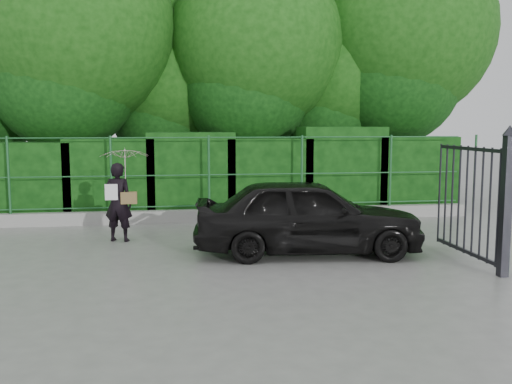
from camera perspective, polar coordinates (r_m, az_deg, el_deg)
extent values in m
plane|color=gray|center=(9.55, -5.25, -7.61)|extent=(80.00, 80.00, 0.00)
cube|color=#9E9E99|center=(13.92, -6.33, -2.41)|extent=(14.00, 0.25, 0.30)
cylinder|color=#20592C|center=(14.27, -23.50, 1.54)|extent=(0.06, 0.06, 1.80)
cylinder|color=#20592C|center=(13.85, -14.27, 1.75)|extent=(0.06, 0.06, 1.80)
cylinder|color=#20592C|center=(13.81, -4.73, 1.93)|extent=(0.06, 0.06, 1.80)
cylinder|color=#20592C|center=(14.15, 4.60, 2.05)|extent=(0.06, 0.06, 1.80)
cylinder|color=#20592C|center=(14.84, 13.29, 2.11)|extent=(0.06, 0.06, 1.80)
cylinder|color=#20592C|center=(15.84, 21.04, 2.12)|extent=(0.06, 0.06, 1.80)
cylinder|color=#20592C|center=(13.88, -6.35, -1.39)|extent=(13.60, 0.03, 0.03)
cylinder|color=#20592C|center=(13.80, -6.39, 1.70)|extent=(13.60, 0.03, 0.03)
cylinder|color=#20592C|center=(13.75, -6.44, 5.43)|extent=(13.60, 0.03, 0.03)
cube|color=black|center=(15.21, -21.77, 1.01)|extent=(2.20, 1.20, 1.92)
cube|color=black|center=(14.87, -14.25, 1.34)|extent=(2.20, 1.20, 2.01)
cube|color=black|center=(14.80, -6.53, 1.77)|extent=(2.20, 1.20, 2.16)
cube|color=black|center=(15.01, 1.13, 1.57)|extent=(2.20, 1.20, 2.00)
cube|color=black|center=(15.46, 8.46, 2.21)|extent=(2.20, 1.20, 2.30)
cube|color=black|center=(16.17, 15.25, 1.77)|extent=(2.20, 1.20, 2.03)
cylinder|color=black|center=(16.62, -17.25, 6.10)|extent=(0.36, 0.36, 4.50)
sphere|color=#14470F|center=(16.82, -17.59, 15.33)|extent=(5.40, 5.40, 5.40)
cylinder|color=black|center=(17.75, -8.52, 4.34)|extent=(0.36, 0.36, 3.25)
sphere|color=#14470F|center=(17.77, -8.64, 10.63)|extent=(3.90, 3.90, 3.90)
cylinder|color=black|center=(16.92, -0.01, 5.99)|extent=(0.36, 0.36, 4.25)
sphere|color=#14470F|center=(17.08, -0.01, 14.58)|extent=(5.10, 5.10, 5.10)
cylinder|color=black|center=(18.15, 7.52, 4.80)|extent=(0.36, 0.36, 3.50)
sphere|color=#14470F|center=(18.20, 7.62, 11.43)|extent=(4.20, 4.20, 4.20)
cylinder|color=black|center=(18.42, 13.93, 6.64)|extent=(0.36, 0.36, 4.75)
sphere|color=#14470F|center=(18.64, 14.19, 15.43)|extent=(5.70, 5.70, 5.70)
cube|color=#222228|center=(9.61, 23.70, -1.39)|extent=(0.14, 0.14, 2.20)
cone|color=#222228|center=(9.52, 24.05, 5.66)|extent=(0.22, 0.22, 0.16)
cube|color=#222228|center=(10.74, 20.19, -5.55)|extent=(0.05, 2.00, 0.06)
cube|color=#222228|center=(10.52, 20.59, 4.07)|extent=(0.05, 2.00, 0.06)
cylinder|color=#222228|center=(9.78, 23.07, -1.51)|extent=(0.04, 0.04, 1.90)
cylinder|color=#222228|center=(9.99, 22.32, -1.31)|extent=(0.04, 0.04, 1.90)
cylinder|color=#222228|center=(10.21, 21.60, -1.12)|extent=(0.04, 0.04, 1.90)
cylinder|color=#222228|center=(10.42, 20.92, -0.93)|extent=(0.04, 0.04, 1.90)
cylinder|color=#222228|center=(10.64, 20.26, -0.76)|extent=(0.04, 0.04, 1.90)
cylinder|color=#222228|center=(10.85, 19.63, -0.59)|extent=(0.04, 0.04, 1.90)
cylinder|color=#222228|center=(11.07, 19.02, -0.42)|extent=(0.04, 0.04, 1.90)
cylinder|color=#222228|center=(11.29, 18.43, -0.26)|extent=(0.04, 0.04, 1.90)
cylinder|color=#222228|center=(11.52, 17.87, -0.11)|extent=(0.04, 0.04, 1.90)
imported|color=black|center=(11.86, -13.61, -0.98)|extent=(0.67, 0.54, 1.61)
imported|color=beige|center=(11.83, -12.95, 2.17)|extent=(0.97, 0.99, 0.89)
cube|color=brown|center=(11.75, -12.59, -0.57)|extent=(0.32, 0.15, 0.24)
cube|color=white|center=(11.73, -14.27, -0.01)|extent=(0.25, 0.02, 0.32)
imported|color=black|center=(10.48, 5.18, -2.37)|extent=(4.29, 2.07, 1.41)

